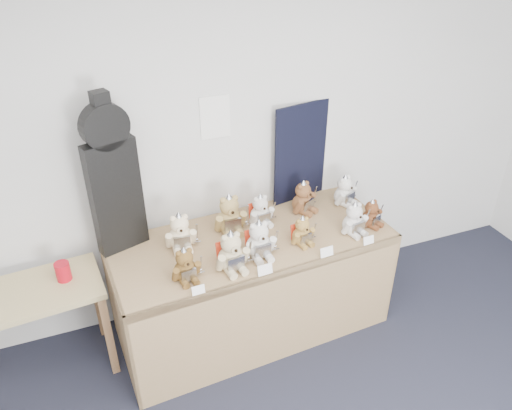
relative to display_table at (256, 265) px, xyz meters
name	(u,v)px	position (x,y,z in m)	size (l,w,h in m)	color
room_shell	(215,117)	(-0.11, 0.50, 0.92)	(6.00, 6.00, 6.00)	silver
display_table	(256,265)	(0.00, 0.00, 0.00)	(2.00, 0.93, 0.81)	olive
side_table	(34,306)	(-1.46, 0.17, -0.04)	(0.91, 0.55, 0.72)	tan
guitar_case	(113,177)	(-0.84, 0.31, 0.70)	(0.34, 0.19, 1.08)	black
navy_board	(307,151)	(0.60, 0.49, 0.56)	(0.58, 0.02, 0.77)	black
red_cup	(63,271)	(-1.25, 0.21, 0.15)	(0.10, 0.10, 0.13)	#B70C1B
teddy_front_far_left	(185,266)	(-0.53, -0.18, 0.27)	(0.21, 0.18, 0.25)	brown
teddy_front_left	(232,253)	(-0.24, -0.18, 0.29)	(0.25, 0.22, 0.30)	tan
teddy_front_centre	(259,241)	(-0.03, -0.12, 0.29)	(0.24, 0.20, 0.30)	beige
teddy_front_right	(302,232)	(0.30, -0.09, 0.26)	(0.19, 0.17, 0.23)	olive
teddy_front_far_right	(354,220)	(0.69, -0.11, 0.28)	(0.22, 0.19, 0.27)	beige
teddy_front_end	(372,214)	(0.86, -0.07, 0.26)	(0.19, 0.18, 0.23)	brown
teddy_back_left	(180,233)	(-0.48, 0.16, 0.29)	(0.24, 0.20, 0.29)	beige
teddy_back_centre_left	(230,215)	(-0.11, 0.23, 0.30)	(0.26, 0.20, 0.32)	tan
teddy_back_centre_right	(261,211)	(0.12, 0.24, 0.28)	(0.22, 0.19, 0.26)	beige
teddy_back_right	(303,198)	(0.48, 0.28, 0.28)	(0.23, 0.22, 0.28)	brown
teddy_back_end	(345,191)	(0.83, 0.27, 0.28)	(0.22, 0.21, 0.27)	white
entry_card_a	(198,290)	(-0.50, -0.34, 0.20)	(0.08, 0.00, 0.06)	white
entry_card_b	(265,270)	(-0.06, -0.31, 0.21)	(0.10, 0.00, 0.07)	white
entry_card_c	(327,252)	(0.39, -0.29, 0.21)	(0.09, 0.00, 0.07)	white
entry_card_d	(369,240)	(0.72, -0.27, 0.20)	(0.08, 0.00, 0.06)	white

